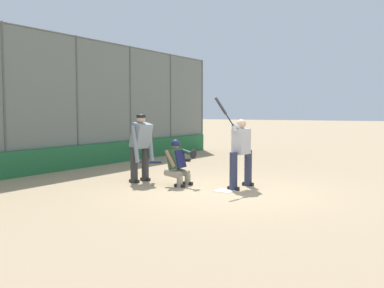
% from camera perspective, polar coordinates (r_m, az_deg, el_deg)
% --- Properties ---
extents(ground_plane, '(160.00, 160.00, 0.00)m').
position_cam_1_polar(ground_plane, '(10.54, 4.18, -5.97)').
color(ground_plane, tan).
extents(home_plate_marker, '(0.43, 0.43, 0.01)m').
position_cam_1_polar(home_plate_marker, '(10.54, 4.18, -5.94)').
color(home_plate_marker, white).
rests_on(home_plate_marker, ground_plane).
extents(backstop_fence, '(19.17, 0.08, 4.29)m').
position_cam_1_polar(backstop_fence, '(14.21, -18.32, 5.50)').
color(backstop_fence, '#515651').
rests_on(backstop_fence, ground_plane).
extents(padding_wall, '(18.71, 0.18, 0.74)m').
position_cam_1_polar(padding_wall, '(14.21, -17.89, -2.01)').
color(padding_wall, '#236638').
rests_on(padding_wall, ground_plane).
extents(bleachers_beyond, '(13.36, 2.50, 1.48)m').
position_cam_1_polar(bleachers_beyond, '(18.68, -14.32, -0.15)').
color(bleachers_beyond, slate).
rests_on(bleachers_beyond, ground_plane).
extents(batter_at_plate, '(1.02, 0.64, 2.19)m').
position_cam_1_polar(batter_at_plate, '(10.89, 6.21, -0.84)').
color(batter_at_plate, '#2D334C').
rests_on(batter_at_plate, ground_plane).
extents(catcher_behind_plate, '(0.61, 0.72, 1.16)m').
position_cam_1_polar(catcher_behind_plate, '(11.18, -1.76, -2.27)').
color(catcher_behind_plate, gray).
rests_on(catcher_behind_plate, ground_plane).
extents(umpire_home, '(0.72, 0.48, 1.77)m').
position_cam_1_polar(umpire_home, '(11.82, -6.51, -0.21)').
color(umpire_home, '#333333').
rests_on(umpire_home, ground_plane).
extents(spare_bat_near_backstop, '(0.39, 0.76, 0.07)m').
position_cam_1_polar(spare_bat_near_backstop, '(16.11, -4.90, -2.32)').
color(spare_bat_near_backstop, black).
rests_on(spare_bat_near_backstop, ground_plane).
extents(fielding_glove_on_dirt, '(0.34, 0.26, 0.12)m').
position_cam_1_polar(fielding_glove_on_dirt, '(16.68, -0.52, -1.99)').
color(fielding_glove_on_dirt, black).
rests_on(fielding_glove_on_dirt, ground_plane).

